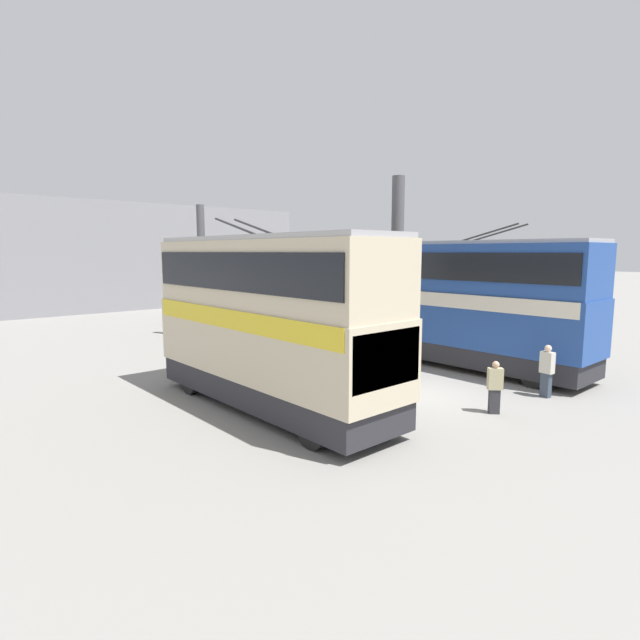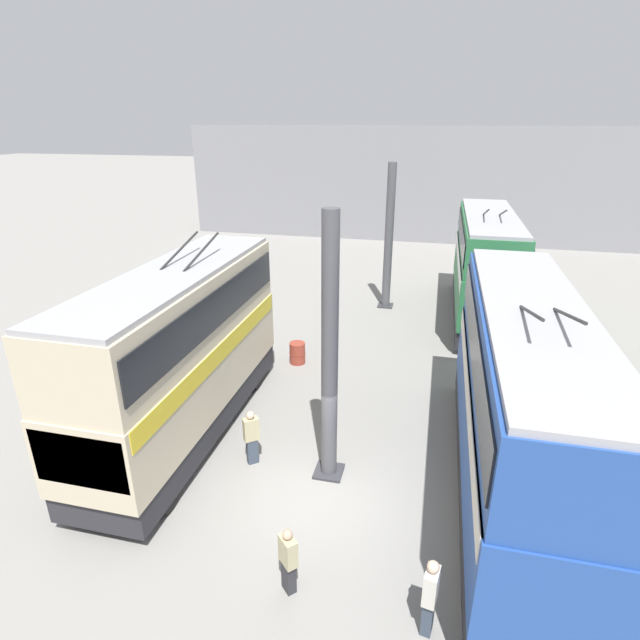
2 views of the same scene
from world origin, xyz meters
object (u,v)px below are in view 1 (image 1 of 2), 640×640
bus_left_far (276,283)px  person_by_left_row (547,370)px  person_aisle_foreground (495,386)px  person_by_right_row (351,373)px  oil_drum (233,358)px  bus_left_near (461,296)px  bus_right_mid (269,313)px

bus_left_far → person_by_left_row: size_ratio=5.72×
person_aisle_foreground → person_by_right_row: (3.74, 2.20, 0.05)m
person_by_right_row → oil_drum: person_by_right_row is taller
person_by_left_row → person_aisle_foreground: size_ratio=1.10×
person_aisle_foreground → person_by_right_row: bearing=-104.8°
bus_left_near → bus_right_mid: (0.50, 9.33, 0.02)m
bus_right_mid → oil_drum: bearing=-20.5°
bus_right_mid → person_aisle_foreground: size_ratio=5.91×
bus_right_mid → person_by_right_row: (-1.01, -2.47, -2.07)m
person_by_right_row → person_aisle_foreground: bearing=172.0°
bus_left_near → person_aisle_foreground: bus_left_near is taller
person_by_right_row → bus_right_mid: bearing=29.2°
person_aisle_foreground → oil_drum: 10.42m
bus_left_near → person_aisle_foreground: bearing=132.3°
person_aisle_foreground → oil_drum: (10.06, 2.68, -0.39)m
bus_left_far → person_by_left_row: bearing=173.9°
bus_left_near → bus_left_far: bearing=-0.0°
person_aisle_foreground → bus_right_mid: bearing=-90.8°
bus_left_near → bus_right_mid: bus_right_mid is taller
person_by_left_row → person_by_right_row: (3.99, 5.00, -0.05)m
person_by_left_row → person_by_right_row: size_ratio=1.05×
bus_right_mid → person_aisle_foreground: bearing=-135.5°
person_by_left_row → bus_left_near: bearing=-102.5°
bus_left_near → bus_left_far: size_ratio=1.07×
person_by_left_row → bus_right_mid: bearing=-23.8°
bus_right_mid → person_by_left_row: bus_right_mid is taller
person_by_right_row → oil_drum: bearing=-34.2°
person_by_right_row → bus_left_near: bearing=-124.3°
bus_left_near → person_by_right_row: bearing=94.2°
oil_drum → person_by_left_row: bearing=-152.0°
bus_left_far → oil_drum: bus_left_far is taller
bus_left_near → person_aisle_foreground: size_ratio=6.77×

